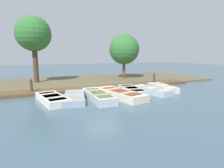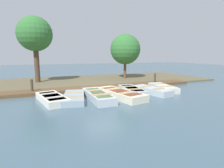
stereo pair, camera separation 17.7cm
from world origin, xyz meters
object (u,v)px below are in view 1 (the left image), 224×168
Objects in this scene: rowboat_5 at (152,90)px; rowboat_6 at (162,88)px; rowboat_1 at (74,97)px; park_tree_far_left at (33,34)px; rowboat_2 at (98,96)px; mooring_post_far at (154,79)px; mooring_post_near at (31,87)px; park_tree_left at (124,49)px; rowboat_3 at (120,94)px; rowboat_0 at (52,99)px; rowboat_4 at (132,91)px.

rowboat_5 is 1.32m from rowboat_6.
rowboat_1 is 8.22m from park_tree_far_left.
mooring_post_far is (-2.80, 5.94, 0.30)m from rowboat_2.
mooring_post_near is 0.22× the size of park_tree_left.
rowboat_1 is 3.33m from mooring_post_near.
mooring_post_near is (-2.87, -4.79, 0.30)m from rowboat_3.
park_tree_left is (-6.81, 3.80, 2.82)m from rowboat_3.
park_tree_left is (-6.74, 5.14, 2.82)m from rowboat_2.
rowboat_4 is (-0.02, 4.85, 0.03)m from rowboat_0.
rowboat_0 is at bearing -102.34° from rowboat_5.
park_tree_far_left is 8.33m from park_tree_left.
mooring_post_near is (-2.39, -5.86, 0.29)m from rowboat_4.
park_tree_left is at bearing 158.35° from rowboat_5.
rowboat_3 is 3.70m from rowboat_6.
rowboat_6 is (-0.58, 4.98, -0.01)m from rowboat_2.
rowboat_1 is 0.91× the size of rowboat_2.
mooring_post_far is at bearing 109.53° from rowboat_3.
rowboat_1 is 3.09× the size of mooring_post_far.
rowboat_0 is 4.85m from rowboat_4.
rowboat_0 is 0.79× the size of rowboat_3.
rowboat_0 is 2.94× the size of mooring_post_near.
park_tree_left is (-3.94, -0.80, 2.52)m from mooring_post_far.
mooring_post_near is (-2.41, -1.02, 0.32)m from rowboat_0.
rowboat_2 is 2.45m from rowboat_4.
rowboat_1 is at bearing -77.49° from rowboat_6.
rowboat_4 is (-0.40, 2.42, 0.01)m from rowboat_2.
mooring_post_near is at bearing -168.92° from rowboat_0.
rowboat_0 is at bearing -109.46° from rowboat_3.
rowboat_0 is 10.28m from park_tree_left.
park_tree_far_left is (-7.31, -4.44, 3.95)m from rowboat_3.
rowboat_6 reaches higher than rowboat_1.
rowboat_3 is 1.18m from rowboat_4.
park_tree_far_left is at bearing -93.47° from park_tree_left.
rowboat_0 is 0.87× the size of rowboat_2.
park_tree_left is (-6.35, 7.57, 2.84)m from rowboat_0.
mooring_post_near reaches higher than rowboat_1.
mooring_post_near is (-2.80, -3.45, 0.30)m from rowboat_2.
rowboat_1 is 2.65m from rowboat_3.
rowboat_0 is 1.01× the size of rowboat_5.
rowboat_1 is 7.66m from mooring_post_far.
rowboat_4 is 1.36m from rowboat_5.
rowboat_4 is 2.57m from rowboat_6.
rowboat_4 is at bearing 101.54° from rowboat_3.
mooring_post_near is at bearing -4.46° from park_tree_far_left.
rowboat_2 is 3.40× the size of mooring_post_far.
rowboat_4 is 6.34m from mooring_post_near.
mooring_post_far reaches higher than rowboat_4.
mooring_post_near is (-2.21, -8.43, 0.31)m from rowboat_6.
mooring_post_far is (-2.39, 3.52, 0.29)m from rowboat_4.
rowboat_2 is 1.21× the size of rowboat_4.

